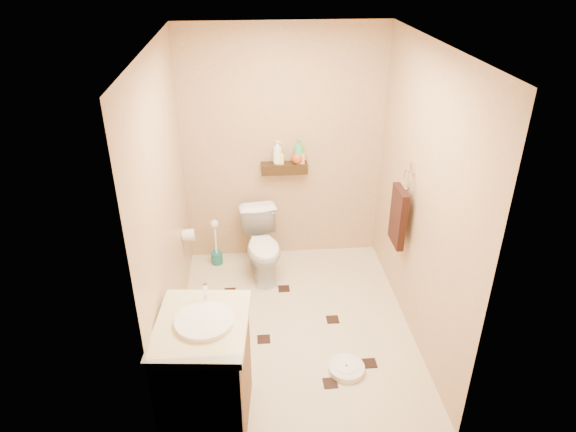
{
  "coord_description": "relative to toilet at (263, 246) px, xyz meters",
  "views": [
    {
      "loc": [
        -0.37,
        -3.54,
        3.0
      ],
      "look_at": [
        -0.04,
        0.25,
        0.97
      ],
      "focal_mm": 32.0,
      "sensor_mm": 36.0,
      "label": 1
    }
  ],
  "objects": [
    {
      "name": "wall_back",
      "position": [
        0.24,
        0.42,
        0.87
      ],
      "size": [
        2.0,
        0.04,
        2.4
      ],
      "primitive_type": "cube",
      "color": "tan",
      "rests_on": "ground"
    },
    {
      "name": "wall_front",
      "position": [
        0.24,
        -2.08,
        0.87
      ],
      "size": [
        2.0,
        0.04,
        2.4
      ],
      "primitive_type": "cube",
      "color": "tan",
      "rests_on": "ground"
    },
    {
      "name": "ground",
      "position": [
        0.24,
        -0.83,
        -0.33
      ],
      "size": [
        2.5,
        2.5,
        0.0
      ],
      "primitive_type": "plane",
      "color": "beige",
      "rests_on": "ground"
    },
    {
      "name": "toilet_paper",
      "position": [
        -0.7,
        -0.18,
        0.27
      ],
      "size": [
        0.12,
        0.11,
        0.12
      ],
      "color": "white",
      "rests_on": "wall_left"
    },
    {
      "name": "bottle_e",
      "position": [
        0.41,
        0.34,
        0.82
      ],
      "size": [
        0.08,
        0.08,
        0.16
      ],
      "primitive_type": "imported",
      "rotation": [
        0.0,
        0.0,
        4.64
      ],
      "color": "#EC854E",
      "rests_on": "wall_shelf"
    },
    {
      "name": "ceiling",
      "position": [
        0.24,
        -0.83,
        2.07
      ],
      "size": [
        2.0,
        2.5,
        0.02
      ],
      "primitive_type": "cube",
      "color": "white",
      "rests_on": "wall_back"
    },
    {
      "name": "wall_right",
      "position": [
        1.24,
        -0.83,
        0.87
      ],
      "size": [
        0.04,
        2.5,
        2.4
      ],
      "primitive_type": "cube",
      "color": "tan",
      "rests_on": "ground"
    },
    {
      "name": "bottle_c",
      "position": [
        0.37,
        0.34,
        0.82
      ],
      "size": [
        0.17,
        0.17,
        0.16
      ],
      "primitive_type": "imported",
      "rotation": [
        0.0,
        0.0,
        4.23
      ],
      "color": "#B94615",
      "rests_on": "wall_shelf"
    },
    {
      "name": "wall_shelf",
      "position": [
        0.24,
        0.34,
        0.69
      ],
      "size": [
        0.46,
        0.14,
        0.1
      ],
      "primitive_type": "cube",
      "color": "#36200E",
      "rests_on": "wall_back"
    },
    {
      "name": "bathroom_scale",
      "position": [
        0.59,
        -1.41,
        -0.31
      ],
      "size": [
        0.32,
        0.32,
        0.06
      ],
      "rotation": [
        0.0,
        0.0,
        -0.14
      ],
      "color": "white",
      "rests_on": "ground"
    },
    {
      "name": "bottle_b",
      "position": [
        0.2,
        0.34,
        0.81
      ],
      "size": [
        0.08,
        0.08,
        0.15
      ],
      "primitive_type": "imported",
      "rotation": [
        0.0,
        0.0,
        0.12
      ],
      "color": "yellow",
      "rests_on": "wall_shelf"
    },
    {
      "name": "wall_left",
      "position": [
        -0.76,
        -0.83,
        0.87
      ],
      "size": [
        0.04,
        2.5,
        2.4
      ],
      "primitive_type": "cube",
      "color": "tan",
      "rests_on": "ground"
    },
    {
      "name": "floor_accents",
      "position": [
        0.27,
        -0.87,
        -0.33
      ],
      "size": [
        1.25,
        1.36,
        0.01
      ],
      "color": "black",
      "rests_on": "ground"
    },
    {
      "name": "bottle_d",
      "position": [
        0.39,
        0.34,
        0.86
      ],
      "size": [
        0.13,
        0.13,
        0.25
      ],
      "primitive_type": "imported",
      "rotation": [
        0.0,
        0.0,
        2.74
      ],
      "color": "#39AD67",
      "rests_on": "wall_shelf"
    },
    {
      "name": "toilet",
      "position": [
        0.0,
        0.0,
        0.0
      ],
      "size": [
        0.46,
        0.7,
        0.67
      ],
      "primitive_type": "imported",
      "rotation": [
        0.0,
        0.0,
        0.14
      ],
      "color": "white",
      "rests_on": "ground"
    },
    {
      "name": "vanity",
      "position": [
        -0.46,
        -1.78,
        0.11
      ],
      "size": [
        0.65,
        0.76,
        1.0
      ],
      "rotation": [
        0.0,
        0.0,
        -0.1
      ],
      "color": "brown",
      "rests_on": "ground"
    },
    {
      "name": "towel_ring",
      "position": [
        1.16,
        -0.58,
        0.61
      ],
      "size": [
        0.12,
        0.3,
        0.76
      ],
      "color": "silver",
      "rests_on": "wall_right"
    },
    {
      "name": "toilet_brush",
      "position": [
        -0.48,
        0.24,
        -0.15
      ],
      "size": [
        0.12,
        0.12,
        0.52
      ],
      "color": "#19665F",
      "rests_on": "ground"
    },
    {
      "name": "bottle_a",
      "position": [
        0.18,
        0.34,
        0.86
      ],
      "size": [
        0.12,
        0.12,
        0.24
      ],
      "primitive_type": "imported",
      "rotation": [
        0.0,
        0.0,
        1.17
      ],
      "color": "white",
      "rests_on": "wall_shelf"
    }
  ]
}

